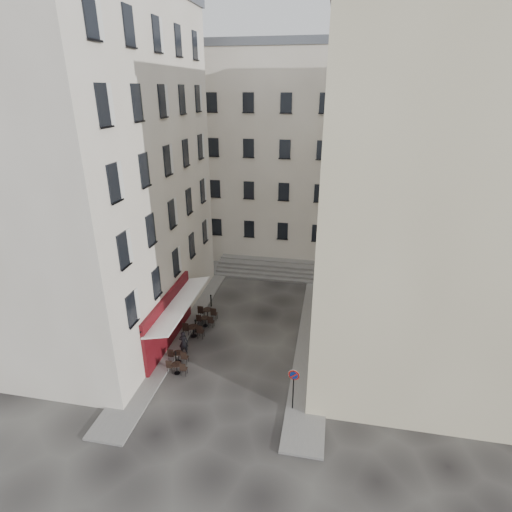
% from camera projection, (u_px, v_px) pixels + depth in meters
% --- Properties ---
extents(ground, '(90.00, 90.00, 0.00)m').
position_uv_depth(ground, '(234.00, 361.00, 23.82)').
color(ground, black).
rests_on(ground, ground).
extents(sidewalk_left, '(2.00, 22.00, 0.12)m').
position_uv_depth(sidewalk_left, '(186.00, 318.00, 28.20)').
color(sidewalk_left, slate).
rests_on(sidewalk_left, ground).
extents(sidewalk_right, '(2.00, 18.00, 0.12)m').
position_uv_depth(sidewalk_right, '(313.00, 340.00, 25.72)').
color(sidewalk_right, slate).
rests_on(sidewalk_right, ground).
extents(building_left, '(12.20, 16.20, 20.60)m').
position_uv_depth(building_left, '(76.00, 172.00, 24.37)').
color(building_left, beige).
rests_on(building_left, ground).
extents(building_right, '(12.20, 14.20, 18.60)m').
position_uv_depth(building_right, '(435.00, 203.00, 21.54)').
color(building_right, '#BBAE8B').
rests_on(building_right, ground).
extents(building_back, '(18.20, 10.20, 18.60)m').
position_uv_depth(building_back, '(270.00, 154.00, 37.57)').
color(building_back, beige).
rests_on(building_back, ground).
extents(cafe_storefront, '(1.74, 7.30, 3.50)m').
position_uv_depth(cafe_storefront, '(170.00, 318.00, 24.75)').
color(cafe_storefront, '#4D0B0F').
rests_on(cafe_storefront, ground).
extents(stone_steps, '(9.00, 3.15, 0.80)m').
position_uv_depth(stone_steps, '(268.00, 269.00, 35.04)').
color(stone_steps, '#5F5C5A').
rests_on(stone_steps, ground).
extents(bollard_near, '(0.12, 0.12, 0.98)m').
position_uv_depth(bollard_near, '(176.00, 358.00, 23.28)').
color(bollard_near, black).
rests_on(bollard_near, ground).
extents(bollard_mid, '(0.12, 0.12, 0.98)m').
position_uv_depth(bollard_mid, '(196.00, 325.00, 26.45)').
color(bollard_mid, black).
rests_on(bollard_mid, ground).
extents(bollard_far, '(0.12, 0.12, 0.98)m').
position_uv_depth(bollard_far, '(211.00, 300.00, 29.61)').
color(bollard_far, black).
rests_on(bollard_far, ground).
extents(no_parking_sign, '(0.56, 0.14, 2.48)m').
position_uv_depth(no_parking_sign, '(294.00, 382.00, 19.52)').
color(no_parking_sign, black).
rests_on(no_parking_sign, ground).
extents(bistro_table_a, '(1.21, 0.57, 0.85)m').
position_uv_depth(bistro_table_a, '(177.00, 367.00, 22.62)').
color(bistro_table_a, black).
rests_on(bistro_table_a, ground).
extents(bistro_table_b, '(1.23, 0.58, 0.86)m').
position_uv_depth(bistro_table_b, '(178.00, 356.00, 23.56)').
color(bistro_table_b, black).
rests_on(bistro_table_b, ground).
extents(bistro_table_c, '(1.41, 0.66, 0.99)m').
position_uv_depth(bistro_table_c, '(194.00, 330.00, 25.97)').
color(bistro_table_c, black).
rests_on(bistro_table_c, ground).
extents(bistro_table_d, '(1.22, 0.57, 0.86)m').
position_uv_depth(bistro_table_d, '(205.00, 321.00, 27.15)').
color(bistro_table_d, black).
rests_on(bistro_table_d, ground).
extents(bistro_table_e, '(1.38, 0.65, 0.97)m').
position_uv_depth(bistro_table_e, '(208.00, 313.00, 28.01)').
color(bistro_table_e, black).
rests_on(bistro_table_e, ground).
extents(pedestrian, '(0.63, 0.47, 1.55)m').
position_uv_depth(pedestrian, '(184.00, 343.00, 24.23)').
color(pedestrian, black).
rests_on(pedestrian, ground).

